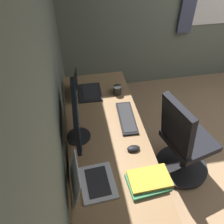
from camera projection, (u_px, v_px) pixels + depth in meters
wall_back at (45, 104)px, 1.41m from camera, size 4.41×0.10×2.60m
desk at (106, 137)px, 2.06m from camera, size 1.82×0.67×0.73m
drawer_pedestal at (108, 179)px, 2.11m from camera, size 0.40×0.51×0.69m
monitor_primary at (76, 116)px, 1.81m from camera, size 0.58×0.20×0.41m
laptop_leftmost at (89, 180)px, 1.60m from camera, size 0.31×0.32×0.23m
laptop_left at (84, 89)px, 2.37m from camera, size 0.32×0.31×0.22m
keyboard_main at (127, 118)px, 2.13m from camera, size 0.43×0.16×0.02m
mouse_main at (133, 148)px, 1.86m from camera, size 0.06×0.10×0.03m
book_stack_near at (148, 181)px, 1.63m from camera, size 0.22×0.31×0.05m
coffee_mug at (117, 90)px, 2.38m from camera, size 0.13×0.09×0.09m
office_chair at (183, 143)px, 2.28m from camera, size 0.56×0.59×0.97m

